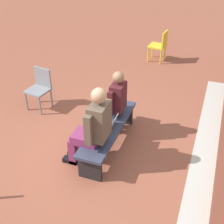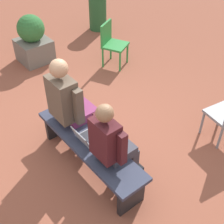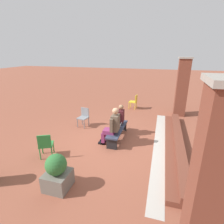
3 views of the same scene
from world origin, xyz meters
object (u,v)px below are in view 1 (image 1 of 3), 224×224
object	(u,v)px
bench	(108,131)
person_student	(112,102)
person_adult	(93,126)
plastic_chair_near_bench_left	(40,86)
plastic_chair_by_pillar	(160,44)
laptop	(108,125)

from	to	relation	value
bench	person_student	bearing A→B (deg)	-170.44
bench	person_adult	distance (m)	0.62
person_student	plastic_chair_near_bench_left	distance (m)	1.78
bench	plastic_chair_by_pillar	distance (m)	3.96
laptop	plastic_chair_near_bench_left	xyz separation A→B (m)	(-0.82, -1.79, -0.02)
person_adult	person_student	bearing A→B (deg)	179.48
plastic_chair_by_pillar	person_student	bearing A→B (deg)	-1.03
person_student	plastic_chair_by_pillar	xyz separation A→B (m)	(-3.58, 0.06, -0.21)
person_student	laptop	bearing A→B (deg)	10.50
person_student	plastic_chair_by_pillar	size ratio (longest dim) A/B	1.53
person_adult	plastic_chair_near_bench_left	bearing A→B (deg)	-126.64
bench	laptop	world-z (taller)	laptop
person_student	laptop	world-z (taller)	person_student
person_adult	plastic_chair_near_bench_left	distance (m)	2.15
bench	person_student	xyz separation A→B (m)	(-0.38, -0.06, 0.34)
person_adult	plastic_chair_by_pillar	size ratio (longest dim) A/B	1.69
person_adult	plastic_chair_by_pillar	bearing A→B (deg)	179.07
laptop	plastic_chair_near_bench_left	size ratio (longest dim) A/B	0.38
plastic_chair_near_bench_left	person_adult	bearing A→B (deg)	53.36
person_adult	plastic_chair_by_pillar	world-z (taller)	person_adult
plastic_chair_near_bench_left	bench	bearing A→B (deg)	66.03
plastic_chair_by_pillar	person_adult	bearing A→B (deg)	-0.93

